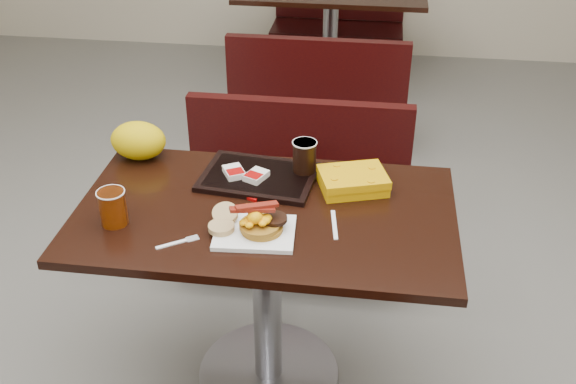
# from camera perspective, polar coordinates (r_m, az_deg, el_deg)

# --- Properties ---
(floor) EXTENTS (6.00, 7.00, 0.01)m
(floor) POSITION_cam_1_polar(r_m,az_deg,el_deg) (2.63, -1.63, -15.29)
(floor) COLOR slate
(floor) RESTS_ON ground
(table_near) EXTENTS (1.20, 0.70, 0.75)m
(table_near) POSITION_cam_1_polar(r_m,az_deg,el_deg) (2.36, -1.77, -9.11)
(table_near) COLOR black
(table_near) RESTS_ON floor
(bench_near_n) EXTENTS (1.00, 0.46, 0.72)m
(bench_near_n) POSITION_cam_1_polar(r_m,az_deg,el_deg) (2.93, 0.45, -0.39)
(bench_near_n) COLOR black
(bench_near_n) RESTS_ON floor
(table_far) EXTENTS (1.20, 0.70, 0.75)m
(table_far) POSITION_cam_1_polar(r_m,az_deg,el_deg) (4.63, 3.56, 12.33)
(table_far) COLOR black
(table_far) RESTS_ON floor
(bench_far_s) EXTENTS (1.00, 0.46, 0.72)m
(bench_far_s) POSITION_cam_1_polar(r_m,az_deg,el_deg) (3.99, 2.70, 8.79)
(bench_far_s) COLOR black
(bench_far_s) RESTS_ON floor
(bench_far_n) EXTENTS (1.00, 0.46, 0.72)m
(bench_far_n) POSITION_cam_1_polar(r_m,az_deg,el_deg) (5.30, 4.20, 14.69)
(bench_far_n) COLOR black
(bench_far_n) RESTS_ON floor
(platter) EXTENTS (0.25, 0.20, 0.01)m
(platter) POSITION_cam_1_polar(r_m,az_deg,el_deg) (2.02, -2.83, -3.45)
(platter) COLOR white
(platter) RESTS_ON table_near
(pancake_stack) EXTENTS (0.15, 0.15, 0.03)m
(pancake_stack) POSITION_cam_1_polar(r_m,az_deg,el_deg) (2.01, -2.23, -2.92)
(pancake_stack) COLOR #A6761B
(pancake_stack) RESTS_ON platter
(sausage_patty) EXTENTS (0.08, 0.08, 0.01)m
(sausage_patty) POSITION_cam_1_polar(r_m,az_deg,el_deg) (2.01, -1.12, -2.27)
(sausage_patty) COLOR black
(sausage_patty) RESTS_ON pancake_stack
(scrambled_eggs) EXTENTS (0.08, 0.07, 0.04)m
(scrambled_eggs) POSITION_cam_1_polar(r_m,az_deg,el_deg) (1.99, -2.82, -2.25)
(scrambled_eggs) COLOR #F7A304
(scrambled_eggs) RESTS_ON pancake_stack
(bacon_strips) EXTENTS (0.15, 0.10, 0.01)m
(bacon_strips) POSITION_cam_1_polar(r_m,az_deg,el_deg) (1.98, -3.04, -1.42)
(bacon_strips) COLOR #4F0C05
(bacon_strips) RESTS_ON scrambled_eggs
(muffin_bottom) EXTENTS (0.09, 0.09, 0.02)m
(muffin_bottom) POSITION_cam_1_polar(r_m,az_deg,el_deg) (2.03, -5.66, -2.99)
(muffin_bottom) COLOR tan
(muffin_bottom) RESTS_ON platter
(muffin_top) EXTENTS (0.08, 0.08, 0.05)m
(muffin_top) POSITION_cam_1_polar(r_m,az_deg,el_deg) (2.06, -5.34, -1.83)
(muffin_top) COLOR tan
(muffin_top) RESTS_ON platter
(coffee_cup_near) EXTENTS (0.08, 0.08, 0.11)m
(coffee_cup_near) POSITION_cam_1_polar(r_m,az_deg,el_deg) (2.11, -14.60, -1.29)
(coffee_cup_near) COLOR #853104
(coffee_cup_near) RESTS_ON table_near
(fork) EXTENTS (0.12, 0.09, 0.00)m
(fork) POSITION_cam_1_polar(r_m,az_deg,el_deg) (2.01, -9.84, -4.37)
(fork) COLOR white
(fork) RESTS_ON table_near
(knife) EXTENTS (0.03, 0.15, 0.00)m
(knife) POSITION_cam_1_polar(r_m,az_deg,el_deg) (2.07, 3.94, -2.78)
(knife) COLOR white
(knife) RESTS_ON table_near
(condiment_syrup) EXTENTS (0.05, 0.04, 0.01)m
(condiment_syrup) POSITION_cam_1_polar(r_m,az_deg,el_deg) (2.14, -3.16, -1.36)
(condiment_syrup) COLOR #BC5A08
(condiment_syrup) RESTS_ON table_near
(condiment_ketchup) EXTENTS (0.05, 0.04, 0.01)m
(condiment_ketchup) POSITION_cam_1_polar(r_m,az_deg,el_deg) (2.19, -3.00, -0.47)
(condiment_ketchup) COLOR #8C0504
(condiment_ketchup) RESTS_ON table_near
(tray) EXTENTS (0.41, 0.31, 0.02)m
(tray) POSITION_cam_1_polar(r_m,az_deg,el_deg) (2.29, -2.50, 1.28)
(tray) COLOR black
(tray) RESTS_ON table_near
(hashbrown_sleeve_left) EXTENTS (0.09, 0.10, 0.02)m
(hashbrown_sleeve_left) POSITION_cam_1_polar(r_m,az_deg,el_deg) (2.29, -4.60, 1.70)
(hashbrown_sleeve_left) COLOR silver
(hashbrown_sleeve_left) RESTS_ON tray
(hashbrown_sleeve_right) EXTENTS (0.09, 0.10, 0.02)m
(hashbrown_sleeve_right) POSITION_cam_1_polar(r_m,az_deg,el_deg) (2.26, -2.70, 1.38)
(hashbrown_sleeve_right) COLOR silver
(hashbrown_sleeve_right) RESTS_ON tray
(coffee_cup_far) EXTENTS (0.10, 0.10, 0.11)m
(coffee_cup_far) POSITION_cam_1_polar(r_m,az_deg,el_deg) (2.29, 1.40, 3.03)
(coffee_cup_far) COLOR black
(coffee_cup_far) RESTS_ON tray
(clamshell) EXTENTS (0.25, 0.22, 0.06)m
(clamshell) POSITION_cam_1_polar(r_m,az_deg,el_deg) (2.24, 5.51, 0.94)
(clamshell) COLOR #CD8F03
(clamshell) RESTS_ON table_near
(paper_bag) EXTENTS (0.21, 0.16, 0.14)m
(paper_bag) POSITION_cam_1_polar(r_m,az_deg,el_deg) (2.45, -12.54, 4.27)
(paper_bag) COLOR #CEB706
(paper_bag) RESTS_ON table_near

